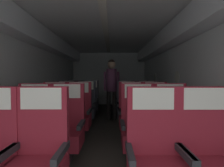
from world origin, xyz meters
TOP-DOWN VIEW (x-y plane):
  - ground at (0.00, 3.70)m, footprint 3.35×7.79m
  - fuselage_shell at (0.00, 3.96)m, footprint 3.23×7.44m
  - seat_a_left_aisle at (-0.52, 1.52)m, footprint 0.50×0.47m
  - seat_a_right_aisle at (0.99, 1.50)m, footprint 0.50×0.47m
  - seat_a_right_window at (0.52, 1.51)m, footprint 0.50×0.47m
  - seat_b_left_window at (-0.98, 2.40)m, footprint 0.50×0.47m
  - seat_b_left_aisle at (-0.51, 2.39)m, footprint 0.50×0.47m
  - seat_b_right_aisle at (0.98, 2.42)m, footprint 0.50×0.47m
  - seat_b_right_window at (0.51, 2.39)m, footprint 0.50×0.47m
  - seat_c_left_window at (-0.98, 3.29)m, footprint 0.50×0.47m
  - seat_c_left_aisle at (-0.51, 3.29)m, footprint 0.50×0.47m
  - seat_c_right_aisle at (0.98, 3.29)m, footprint 0.50×0.47m
  - seat_c_right_window at (0.51, 3.30)m, footprint 0.50×0.47m
  - seat_d_left_window at (-0.99, 4.17)m, footprint 0.50×0.47m
  - seat_d_left_aisle at (-0.51, 4.17)m, footprint 0.50×0.47m
  - seat_d_right_aisle at (0.99, 4.19)m, footprint 0.50×0.47m
  - seat_d_right_window at (0.51, 4.17)m, footprint 0.50×0.47m
  - seat_e_left_window at (-0.99, 5.07)m, footprint 0.50×0.47m
  - seat_e_left_aisle at (-0.51, 5.06)m, footprint 0.50×0.47m
  - seat_e_right_aisle at (1.00, 5.07)m, footprint 0.50×0.47m
  - seat_e_right_window at (0.52, 5.07)m, footprint 0.50×0.47m
  - flight_attendant at (0.12, 4.71)m, footprint 0.43×0.28m

SIDE VIEW (x-z plane):
  - ground at x=0.00m, z-range -0.02..0.00m
  - seat_a_left_aisle at x=-0.52m, z-range -0.09..0.98m
  - seat_a_right_aisle at x=0.99m, z-range -0.09..0.98m
  - seat_a_right_window at x=0.52m, z-range -0.09..0.98m
  - seat_b_left_window at x=-0.98m, z-range -0.09..0.98m
  - seat_b_left_aisle at x=-0.51m, z-range -0.09..0.98m
  - seat_b_right_aisle at x=0.98m, z-range -0.09..0.98m
  - seat_b_right_window at x=0.51m, z-range -0.09..0.98m
  - seat_c_left_window at x=-0.98m, z-range -0.09..0.98m
  - seat_c_left_aisle at x=-0.51m, z-range -0.09..0.98m
  - seat_c_right_aisle at x=0.98m, z-range -0.09..0.98m
  - seat_c_right_window at x=0.51m, z-range -0.09..0.98m
  - seat_d_left_window at x=-0.99m, z-range -0.09..0.98m
  - seat_d_left_aisle at x=-0.51m, z-range -0.09..0.98m
  - seat_d_right_aisle at x=0.99m, z-range -0.09..0.98m
  - seat_d_right_window at x=0.51m, z-range -0.09..0.98m
  - seat_e_left_window at x=-0.99m, z-range -0.09..0.98m
  - seat_e_left_aisle at x=-0.51m, z-range -0.09..0.98m
  - seat_e_right_aisle at x=1.00m, z-range -0.09..0.98m
  - seat_e_right_window at x=0.52m, z-range -0.09..0.98m
  - flight_attendant at x=0.12m, z-range 0.20..1.85m
  - fuselage_shell at x=0.00m, z-range 0.48..2.75m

